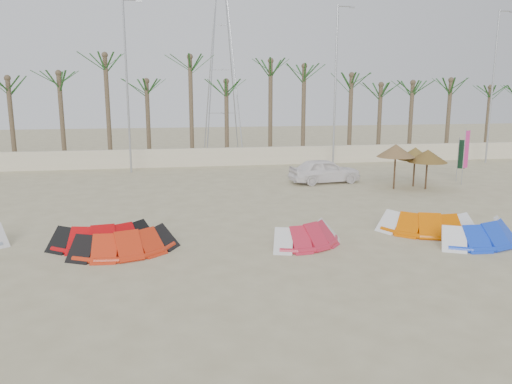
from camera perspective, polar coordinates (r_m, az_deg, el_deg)
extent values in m
plane|color=#C3B992|center=(15.16, 3.94, -9.36)|extent=(120.00, 120.00, 0.00)
cube|color=beige|center=(36.21, -4.35, 4.03)|extent=(60.00, 0.30, 1.30)
cylinder|color=brown|center=(38.76, -25.89, 7.27)|extent=(0.32, 0.32, 6.50)
ellipsoid|color=#194719|center=(38.72, -26.32, 12.06)|extent=(4.00, 4.00, 2.40)
cylinder|color=brown|center=(37.30, -10.83, 8.09)|extent=(0.32, 0.32, 6.50)
ellipsoid|color=#194719|center=(37.25, -11.02, 13.09)|extent=(4.00, 4.00, 2.40)
cylinder|color=brown|center=(38.47, 4.39, 8.36)|extent=(0.32, 0.32, 6.50)
ellipsoid|color=#194719|center=(38.42, 4.47, 13.21)|extent=(4.00, 4.00, 2.40)
cylinder|color=brown|center=(42.05, 17.86, 8.12)|extent=(0.32, 0.32, 6.50)
ellipsoid|color=#194719|center=(42.01, 18.14, 12.54)|extent=(4.00, 4.00, 2.40)
cylinder|color=brown|center=(46.29, 26.75, 7.72)|extent=(0.32, 0.32, 6.50)
ellipsoid|color=#194719|center=(46.25, 27.13, 11.73)|extent=(4.00, 4.00, 2.40)
cylinder|color=#A5A8AD|center=(33.83, -14.51, 11.40)|extent=(0.14, 0.14, 11.00)
cylinder|color=#A5A8AD|center=(34.23, -14.11, 20.51)|extent=(1.00, 0.08, 0.08)
cube|color=#A5A8AD|center=(34.20, -13.21, 20.48)|extent=(0.35, 0.14, 0.10)
cylinder|color=#A5A8AD|center=(35.61, 9.05, 11.62)|extent=(0.14, 0.14, 11.00)
cylinder|color=#A5A8AD|center=(36.19, 10.13, 20.17)|extent=(1.00, 0.08, 0.08)
cube|color=#A5A8AD|center=(36.35, 10.92, 20.02)|extent=(0.35, 0.14, 0.10)
cylinder|color=#A5A8AD|center=(41.07, 25.39, 10.65)|extent=(0.14, 0.14, 11.00)
cylinder|color=#A5A8AD|center=(41.72, 26.66, 18.00)|extent=(1.00, 0.08, 0.08)
cube|color=#A5A8AD|center=(42.00, 27.23, 17.83)|extent=(0.35, 0.14, 0.10)
cylinder|color=red|center=(18.41, -17.03, -5.70)|extent=(3.26, 0.70, 0.20)
cube|color=black|center=(18.71, -21.51, -5.25)|extent=(0.76, 1.18, 0.40)
cube|color=black|center=(18.33, -12.43, -5.04)|extent=(0.76, 1.18, 0.40)
cylinder|color=red|center=(17.45, -14.70, -6.52)|extent=(3.18, 1.19, 0.20)
cube|color=black|center=(17.70, -19.48, -6.05)|extent=(0.91, 1.23, 0.40)
cube|color=black|center=(17.43, -9.85, -5.81)|extent=(0.91, 1.23, 0.40)
cylinder|color=red|center=(17.77, 6.01, -5.86)|extent=(2.39, 1.36, 0.20)
cube|color=silver|center=(17.55, 2.26, -5.52)|extent=(1.04, 1.25, 0.40)
cube|color=silver|center=(18.16, 9.48, -5.08)|extent=(1.04, 1.25, 0.40)
cylinder|color=#E25F00|center=(20.34, 18.98, -4.19)|extent=(3.20, 1.34, 0.20)
cube|color=white|center=(19.71, 15.02, -3.99)|extent=(0.94, 1.24, 0.40)
cube|color=white|center=(21.14, 22.46, -3.44)|extent=(0.94, 1.24, 0.40)
cylinder|color=blue|center=(19.65, 24.31, -5.15)|extent=(3.17, 1.21, 0.20)
cube|color=white|center=(18.91, 20.47, -5.00)|extent=(0.91, 1.23, 0.40)
cylinder|color=#4C331E|center=(28.56, 15.58, 2.70)|extent=(0.10, 0.10, 2.40)
cone|color=olive|center=(28.43, 15.68, 4.58)|extent=(2.08, 2.08, 0.70)
cylinder|color=#4C331E|center=(29.67, 17.63, 2.65)|extent=(0.10, 0.10, 2.14)
cone|color=olive|center=(29.56, 17.73, 4.22)|extent=(1.97, 1.97, 0.70)
cylinder|color=#4C331E|center=(29.06, 18.92, 2.36)|extent=(0.10, 0.10, 2.11)
cone|color=brown|center=(28.95, 19.02, 3.93)|extent=(2.15, 2.15, 0.70)
cylinder|color=#A5A8AD|center=(30.99, 22.64, 3.76)|extent=(0.04, 0.04, 3.32)
cube|color=#DB2F87|center=(31.06, 23.04, 4.49)|extent=(0.39, 0.19, 2.15)
cylinder|color=#A5A8AD|center=(32.19, 22.06, 3.46)|extent=(0.04, 0.04, 2.64)
cube|color=#10341E|center=(32.27, 22.44, 4.02)|extent=(0.39, 0.19, 1.72)
imported|color=white|center=(29.74, 7.85, 2.42)|extent=(4.40, 2.24, 1.44)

